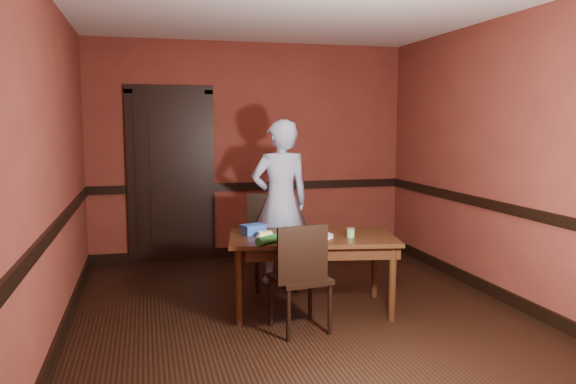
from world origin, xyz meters
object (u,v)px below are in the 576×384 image
chair_far (275,242)px  sauce_jar (351,233)px  chair_near (300,276)px  person (281,202)px  dining_table (312,273)px  sandwich_plate (317,235)px  cheese_saucer (265,235)px  food_tub (254,229)px

chair_far → sauce_jar: size_ratio=11.07×
chair_near → person: (0.19, 1.45, 0.41)m
dining_table → chair_far: size_ratio=1.54×
sauce_jar → sandwich_plate: bearing=160.0°
dining_table → sandwich_plate: size_ratio=5.17×
dining_table → sandwich_plate: 0.37m
sauce_jar → cheese_saucer: 0.76m
person → sauce_jar: size_ratio=20.04×
cheese_saucer → food_tub: size_ratio=0.64×
dining_table → person: bearing=103.3°
chair_far → sauce_jar: 1.10m
person → food_tub: size_ratio=7.05×
cheese_saucer → food_tub: (-0.08, 0.15, 0.03)m
food_tub → dining_table: bearing=-40.1°
dining_table → chair_far: bearing=111.0°
sandwich_plate → person: bearing=94.5°
food_tub → chair_far: bearing=41.2°
chair_near → sauce_jar: size_ratio=10.51×
chair_near → food_tub: bearing=-77.9°
chair_near → sandwich_plate: chair_near is taller
sandwich_plate → food_tub: 0.59m
chair_far → sandwich_plate: (0.18, -0.87, 0.23)m
chair_near → cheese_saucer: bearing=-79.6°
chair_far → food_tub: 0.74m
sauce_jar → chair_far: bearing=115.3°
chair_far → sandwich_plate: chair_far is taller
dining_table → person: 1.11m
chair_far → person: 0.44m
person → cheese_saucer: size_ratio=11.05×
person → cheese_saucer: (-0.37, -0.94, -0.16)m
sandwich_plate → food_tub: (-0.53, 0.26, 0.02)m
food_tub → person: bearing=41.6°
person → sandwich_plate: (0.08, -1.05, -0.15)m
chair_near → person: size_ratio=0.52×
sandwich_plate → sauce_jar: size_ratio=3.30×
chair_far → cheese_saucer: size_ratio=6.10×
person → food_tub: bearing=56.4°
dining_table → chair_near: size_ratio=1.62×
chair_far → chair_near: bearing=-84.4°
sandwich_plate → sauce_jar: bearing=-20.0°
chair_far → sauce_jar: (0.46, -0.97, 0.26)m
food_tub → cheese_saucer: bearing=-82.3°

